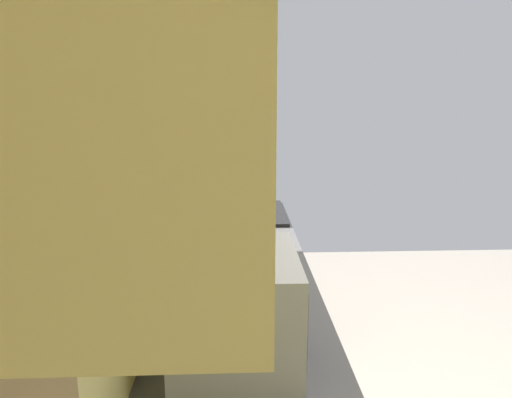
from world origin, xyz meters
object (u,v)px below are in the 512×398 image
kettle (259,227)px  microwave (236,306)px  bowl (264,262)px  oven_range (240,273)px

kettle → microwave: bearing=173.7°
kettle → bowl: bearing=-180.0°
bowl → kettle: kettle is taller
bowl → oven_range: bearing=5.9°
microwave → bowl: (0.73, -0.13, -0.13)m
oven_range → bowl: oven_range is taller
oven_range → microwave: microwave is taller
oven_range → kettle: bearing=-169.7°
oven_range → kettle: 0.77m
bowl → kettle: 0.44m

